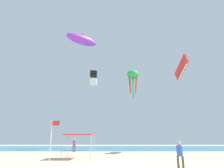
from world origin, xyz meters
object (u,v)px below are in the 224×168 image
(canopy_tent, at_px, (78,136))
(person_leftmost, at_px, (73,144))
(banner_flag, at_px, (51,138))
(kite_inflatable_purple, at_px, (81,40))
(kite_octopus_green, at_px, (132,76))
(kite_box_black, at_px, (93,78))
(kite_parafoil_red, at_px, (181,68))
(person_central, at_px, (179,153))

(canopy_tent, distance_m, person_leftmost, 10.69)
(banner_flag, bearing_deg, kite_inflatable_purple, 93.46)
(canopy_tent, height_order, kite_inflatable_purple, kite_inflatable_purple)
(person_leftmost, relative_size, kite_octopus_green, 0.37)
(kite_octopus_green, bearing_deg, kite_box_black, 22.85)
(kite_box_black, bearing_deg, person_leftmost, 165.95)
(kite_parafoil_red, xyz_separation_m, kite_octopus_green, (-7.09, 6.23, 0.63))
(canopy_tent, distance_m, kite_box_black, 21.51)
(person_leftmost, distance_m, kite_octopus_green, 16.54)
(person_leftmost, height_order, banner_flag, banner_flag)
(person_leftmost, relative_size, kite_box_black, 0.69)
(person_central, bearing_deg, banner_flag, 178.43)
(kite_octopus_green, bearing_deg, person_central, 129.29)
(kite_box_black, bearing_deg, kite_octopus_green, -106.09)
(kite_parafoil_red, height_order, kite_octopus_green, kite_octopus_green)
(kite_parafoil_red, bearing_deg, kite_inflatable_purple, 75.69)
(kite_octopus_green, bearing_deg, banner_flag, 106.98)
(canopy_tent, xyz_separation_m, person_central, (7.66, -6.93, -1.19))
(kite_inflatable_purple, height_order, kite_box_black, kite_inflatable_purple)
(kite_parafoil_red, bearing_deg, kite_octopus_green, 46.75)
(person_leftmost, relative_size, kite_inflatable_purple, 0.31)
(banner_flag, distance_m, kite_inflatable_purple, 25.92)
(kite_parafoil_red, bearing_deg, person_central, 156.47)
(banner_flag, xyz_separation_m, kite_inflatable_purple, (-1.15, 18.94, 17.65))
(canopy_tent, xyz_separation_m, banner_flag, (-1.14, -5.43, -0.24))
(person_leftmost, bearing_deg, kite_inflatable_purple, 40.01)
(banner_flag, relative_size, kite_octopus_green, 0.61)
(person_central, relative_size, kite_box_black, 0.61)
(kite_parafoil_red, bearing_deg, kite_box_black, 58.57)
(kite_inflatable_purple, xyz_separation_m, kite_box_black, (1.86, 4.69, -5.97))
(person_central, relative_size, banner_flag, 0.54)
(kite_inflatable_purple, relative_size, kite_box_black, 2.23)
(person_leftmost, bearing_deg, kite_octopus_green, -19.25)
(banner_flag, bearing_deg, kite_box_black, 88.26)
(kite_parafoil_red, xyz_separation_m, kite_box_black, (-14.73, 8.32, 0.84))
(banner_flag, distance_m, kite_box_black, 26.37)
(canopy_tent, relative_size, kite_parafoil_red, 0.58)
(canopy_tent, height_order, banner_flag, banner_flag)
(canopy_tent, distance_m, kite_parafoil_red, 20.36)
(canopy_tent, relative_size, banner_flag, 0.95)
(canopy_tent, height_order, kite_octopus_green, kite_octopus_green)
(kite_box_black, bearing_deg, kite_parafoil_red, -120.22)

